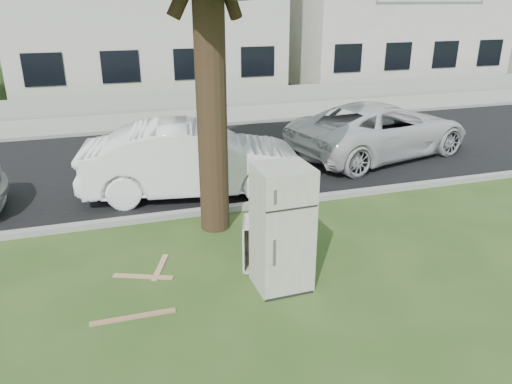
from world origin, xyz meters
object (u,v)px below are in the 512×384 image
object	(u,v)px
car_right	(381,129)
cabinet	(275,243)
fridge	(282,228)
car_center	(193,159)

from	to	relation	value
car_right	cabinet	bearing A→B (deg)	121.26
cabinet	car_right	xyz separation A→B (m)	(4.76, 4.88, 0.33)
cabinet	car_right	size ratio (longest dim) A/B	0.19
fridge	cabinet	size ratio (longest dim) A/B	1.87
cabinet	fridge	bearing A→B (deg)	-81.80
fridge	car_center	distance (m)	4.19
cabinet	car_center	size ratio (longest dim) A/B	0.21
fridge	car_right	xyz separation A→B (m)	(4.86, 5.48, -0.22)
cabinet	car_center	world-z (taller)	car_center
fridge	car_right	size ratio (longest dim) A/B	0.36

